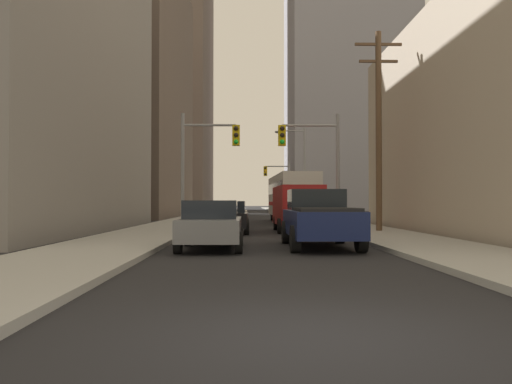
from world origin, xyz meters
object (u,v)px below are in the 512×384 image
object	(u,v)px
traffic_signal_far_right	(278,179)
traffic_signal_near_right	(312,152)
cargo_van_red	(297,206)
traffic_signal_near_left	(207,152)
sedan_black	(228,217)
sedan_beige	(231,214)
sedan_green	(237,208)
city_bus	(292,196)
sedan_grey	(211,225)
pickup_truck_navy	(319,219)
sedan_maroon	(235,210)

from	to	relation	value
traffic_signal_far_right	traffic_signal_near_right	bearing A→B (deg)	-90.27
cargo_van_red	traffic_signal_near_right	bearing A→B (deg)	38.35
traffic_signal_near_left	sedan_black	bearing A→B (deg)	-59.36
sedan_beige	sedan_green	distance (m)	30.88
city_bus	sedan_grey	distance (m)	22.25
city_bus	sedan_grey	size ratio (longest dim) A/B	2.75
sedan_grey	sedan_beige	world-z (taller)	same
sedan_grey	sedan_green	bearing A→B (deg)	89.97
city_bus	sedan_grey	xyz separation A→B (m)	(-4.42, -21.77, -1.16)
traffic_signal_near_right	sedan_beige	bearing A→B (deg)	136.58
sedan_grey	pickup_truck_navy	bearing A→B (deg)	13.13
sedan_black	city_bus	bearing A→B (deg)	72.55
pickup_truck_navy	traffic_signal_near_right	world-z (taller)	traffic_signal_near_right
sedan_grey	city_bus	bearing A→B (deg)	78.53
pickup_truck_navy	sedan_grey	bearing A→B (deg)	-166.87
city_bus	traffic_signal_near_left	size ratio (longest dim) A/B	1.93
pickup_truck_navy	sedan_black	xyz separation A→B (m)	(-3.21, 7.69, -0.16)
pickup_truck_navy	sedan_black	world-z (taller)	pickup_truck_navy
pickup_truck_navy	sedan_green	world-z (taller)	pickup_truck_navy
pickup_truck_navy	sedan_beige	xyz separation A→B (m)	(-3.22, 13.62, -0.16)
sedan_green	traffic_signal_near_left	xyz separation A→B (m)	(-0.92, -34.89, 3.23)
pickup_truck_navy	sedan_maroon	xyz separation A→B (m)	(-3.40, 31.02, -0.16)
pickup_truck_navy	sedan_black	distance (m)	8.33
sedan_grey	traffic_signal_far_right	world-z (taller)	traffic_signal_far_right
sedan_black	traffic_signal_far_right	world-z (taller)	traffic_signal_far_right
traffic_signal_near_left	traffic_signal_near_right	size ratio (longest dim) A/B	1.00
sedan_grey	traffic_signal_near_right	bearing A→B (deg)	66.79
city_bus	traffic_signal_far_right	bearing A→B (deg)	89.41
cargo_van_red	sedan_maroon	world-z (taller)	cargo_van_red
city_bus	sedan_maroon	distance (m)	11.02
cargo_van_red	sedan_beige	distance (m)	5.80
sedan_black	traffic_signal_near_left	xyz separation A→B (m)	(-1.14, 1.93, 3.23)
sedan_maroon	traffic_signal_near_right	bearing A→B (deg)	-78.35
traffic_signal_near_right	sedan_black	bearing A→B (deg)	-155.44
pickup_truck_navy	sedan_maroon	world-z (taller)	pickup_truck_navy
sedan_grey	traffic_signal_near_right	size ratio (longest dim) A/B	0.70
pickup_truck_navy	sedan_grey	xyz separation A→B (m)	(-3.46, -0.81, -0.16)
sedan_beige	sedan_maroon	world-z (taller)	same
pickup_truck_navy	traffic_signal_near_right	xyz separation A→B (m)	(1.01, 9.62, 3.08)
city_bus	sedan_maroon	world-z (taller)	city_bus
traffic_signal_near_left	traffic_signal_far_right	bearing A→B (deg)	79.76
sedan_beige	sedan_green	world-z (taller)	same
sedan_grey	traffic_signal_near_left	size ratio (longest dim) A/B	0.70
traffic_signal_far_right	city_bus	bearing A→B (deg)	-90.59
sedan_green	traffic_signal_far_right	distance (m)	7.12
sedan_black	sedan_maroon	size ratio (longest dim) A/B	1.00
sedan_beige	traffic_signal_near_right	distance (m)	6.67
cargo_van_red	traffic_signal_near_right	size ratio (longest dim) A/B	0.88
pickup_truck_navy	cargo_van_red	bearing A→B (deg)	88.93
sedan_grey	traffic_signal_far_right	distance (m)	41.31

